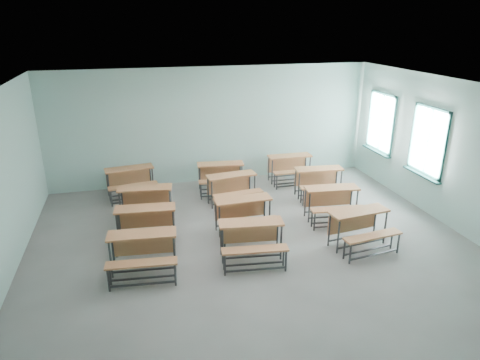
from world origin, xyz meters
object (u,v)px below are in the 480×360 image
Objects in this scene: desk_unit_r0c0 at (142,248)px; desk_unit_r3c1 at (221,173)px; desk_unit_r2c2 at (320,179)px; desk_unit_r0c1 at (252,236)px; desk_unit_r3c2 at (291,165)px; desk_unit_r1c0 at (146,221)px; desk_unit_r2c0 at (145,199)px; desk_unit_r0c2 at (361,224)px; desk_unit_r1c2 at (333,199)px; desk_unit_r2c1 at (233,185)px; desk_unit_r3c0 at (130,178)px; desk_unit_r1c1 at (244,211)px.

desk_unit_r0c0 is 4.16m from desk_unit_r3c1.
desk_unit_r2c2 is 2.60m from desk_unit_r3c1.
desk_unit_r0c1 is at bearing -86.44° from desk_unit_r3c1.
desk_unit_r0c0 is at bearing -137.82° from desk_unit_r3c2.
desk_unit_r0c1 is 4.39m from desk_unit_r3c2.
desk_unit_r1c0 and desk_unit_r2c0 have the same top height.
desk_unit_r0c2 is at bearing -53.85° from desk_unit_r3c1.
desk_unit_r2c2 is at bearing 23.10° from desk_unit_r1c0.
desk_unit_r1c2 is 1.00× the size of desk_unit_r2c1.
desk_unit_r2c2 and desk_unit_r3c2 have the same top height.
desk_unit_r1c0 is 0.98× the size of desk_unit_r2c0.
desk_unit_r2c2 is at bearing 51.95° from desk_unit_r0c1.
desk_unit_r2c0 is at bearing -86.35° from desk_unit_r3c0.
desk_unit_r0c0 is 3.78m from desk_unit_r3c0.
desk_unit_r1c0 and desk_unit_r2c2 have the same top height.
desk_unit_r3c2 is at bearing 27.32° from desk_unit_r2c0.
desk_unit_r0c2 is 0.99× the size of desk_unit_r2c0.
desk_unit_r1c1 is 3.56m from desk_unit_r3c0.
desk_unit_r0c1 is 1.00× the size of desk_unit_r0c2.
desk_unit_r3c2 is at bearing 50.04° from desk_unit_r1c1.
desk_unit_r3c0 is (-2.17, 3.82, 0.00)m from desk_unit_r0c1.
desk_unit_r2c0 is at bearing 171.68° from desk_unit_r1c2.
desk_unit_r1c0 is 1.00× the size of desk_unit_r1c2.
desk_unit_r1c2 is at bearing 21.15° from desk_unit_r0c0.
desk_unit_r3c2 is at bearing 97.48° from desk_unit_r1c2.
desk_unit_r0c0 is 0.99× the size of desk_unit_r2c1.
desk_unit_r3c0 is at bearing 132.16° from desk_unit_r0c2.
desk_unit_r3c0 is (-4.45, 2.58, 0.00)m from desk_unit_r1c2.
desk_unit_r1c0 is at bearing -124.63° from desk_unit_r3c1.
desk_unit_r1c2 is at bearing -41.73° from desk_unit_r3c1.
desk_unit_r2c1 and desk_unit_r3c1 have the same top height.
desk_unit_r0c0 is at bearing 171.90° from desk_unit_r0c2.
desk_unit_r0c0 and desk_unit_r3c0 have the same top height.
desk_unit_r1c1 and desk_unit_r1c2 have the same top height.
desk_unit_r1c1 is at bearing -56.88° from desk_unit_r3c0.
desk_unit_r1c0 is 1.00× the size of desk_unit_r2c1.
desk_unit_r1c2 is 1.00× the size of desk_unit_r3c1.
desk_unit_r3c1 is at bearing 90.30° from desk_unit_r2c1.
desk_unit_r2c0 and desk_unit_r2c1 have the same top height.
desk_unit_r1c1 is at bearing 4.69° from desk_unit_r1c0.
desk_unit_r3c2 is (4.14, 2.61, 0.00)m from desk_unit_r1c0.
desk_unit_r0c0 and desk_unit_r1c1 have the same top height.
desk_unit_r3c1 is (2.34, -0.24, 0.00)m from desk_unit_r3c0.
desk_unit_r1c2 and desk_unit_r3c2 have the same top height.
desk_unit_r3c2 is at bearing 46.97° from desk_unit_r0c0.
desk_unit_r1c2 and desk_unit_r2c0 have the same top height.
desk_unit_r0c2 is 1.00× the size of desk_unit_r2c1.
desk_unit_r3c0 is at bearing -179.61° from desk_unit_r3c2.
desk_unit_r2c0 is 2.17m from desk_unit_r2c1.
desk_unit_r3c2 is (4.10, 1.46, 0.00)m from desk_unit_r2c0.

